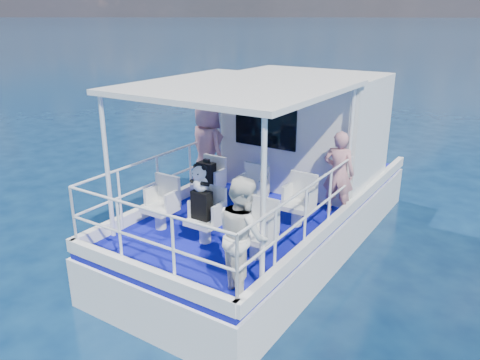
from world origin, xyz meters
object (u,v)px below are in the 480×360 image
at_px(backpack_center, 202,205).
at_px(panda, 200,178).
at_px(passenger_port_fwd, 207,148).
at_px(passenger_stbd_aft, 243,235).

distance_m(backpack_center, panda, 0.42).
bearing_deg(passenger_port_fwd, backpack_center, 142.90).
bearing_deg(passenger_stbd_aft, backpack_center, 2.26).
xyz_separation_m(passenger_port_fwd, passenger_stbd_aft, (2.43, -2.54, -0.14)).
bearing_deg(passenger_port_fwd, panda, 142.54).
distance_m(passenger_port_fwd, backpack_center, 2.16).
height_order(passenger_port_fwd, passenger_stbd_aft, passenger_port_fwd).
relative_size(passenger_port_fwd, backpack_center, 4.02).
relative_size(passenger_port_fwd, passenger_stbd_aft, 1.19).
bearing_deg(passenger_port_fwd, passenger_stbd_aft, 152.22).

